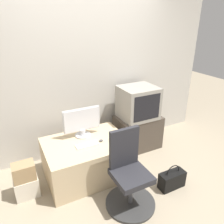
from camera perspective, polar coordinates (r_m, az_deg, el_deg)
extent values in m
plane|color=tan|center=(2.97, 4.36, -21.06)|extent=(12.00, 12.00, 0.00)
cube|color=beige|center=(3.40, -6.71, 10.11)|extent=(4.40, 0.05, 2.60)
cube|color=#CCB289|center=(3.15, -6.56, -11.93)|extent=(1.13, 0.82, 0.53)
cube|color=#4C4238|center=(3.76, 6.69, -5.20)|extent=(0.73, 0.48, 0.56)
cylinder|color=silver|center=(3.16, -7.63, -5.98)|extent=(0.22, 0.22, 0.02)
cylinder|color=silver|center=(3.13, -7.68, -5.20)|extent=(0.08, 0.08, 0.08)
cube|color=silver|center=(3.05, -7.91, -1.96)|extent=(0.53, 0.01, 0.34)
cube|color=silver|center=(3.04, -7.87, -2.00)|extent=(0.50, 0.02, 0.31)
cube|color=silver|center=(2.93, -6.46, -8.51)|extent=(0.31, 0.11, 0.01)
ellipsoid|color=#4C4C51|center=(2.99, -2.88, -7.45)|extent=(0.05, 0.04, 0.03)
cube|color=gray|center=(3.53, 6.77, 2.48)|extent=(0.57, 0.51, 0.52)
cube|color=black|center=(3.34, 9.11, 1.10)|extent=(0.47, 0.01, 0.40)
cylinder|color=#333333|center=(2.87, 4.78, -22.55)|extent=(0.60, 0.60, 0.03)
cylinder|color=#4C4C51|center=(2.74, 4.93, -19.75)|extent=(0.05, 0.05, 0.36)
cube|color=#28282D|center=(2.60, 5.10, -16.32)|extent=(0.41, 0.41, 0.07)
cube|color=#28282D|center=(2.55, 3.19, -9.26)|extent=(0.37, 0.05, 0.49)
cube|color=beige|center=(3.07, -21.34, -17.77)|extent=(0.28, 0.21, 0.26)
cube|color=#A3845B|center=(2.93, -22.03, -14.23)|extent=(0.26, 0.19, 0.21)
cube|color=black|center=(3.11, 15.36, -16.73)|extent=(0.35, 0.15, 0.23)
torus|color=black|center=(3.03, 15.63, -14.86)|extent=(0.21, 0.01, 0.21)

